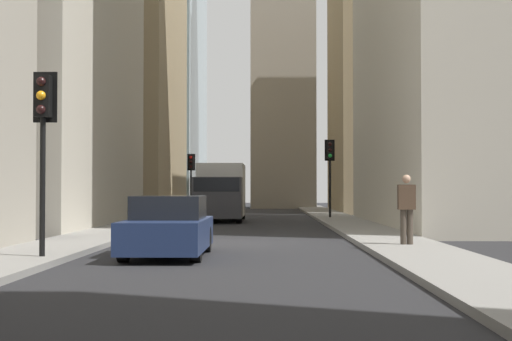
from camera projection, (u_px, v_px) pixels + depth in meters
ground_plane at (237, 242)px, 22.56m from camera, size 135.00×135.00×0.00m
sidewalk_right at (86, 240)px, 22.63m from camera, size 90.00×2.20×0.14m
sidewalk_left at (388, 240)px, 22.49m from camera, size 90.00×2.20×0.14m
building_left_far at (406, 79)px, 52.96m from camera, size 12.35×10.00×18.64m
building_right_far at (104, 56)px, 53.44m from camera, size 15.77×10.00×22.00m
delivery_truck at (221, 192)px, 37.58m from camera, size 6.46×2.25×2.84m
sedan_navy at (168, 228)px, 17.67m from camera, size 4.30×1.78×1.42m
traffic_light_foreground at (43, 120)px, 16.25m from camera, size 0.43×0.52×3.98m
traffic_light_midblock at (330, 160)px, 39.20m from camera, size 0.43×0.52×4.02m
traffic_light_far_junction at (191, 169)px, 50.33m from camera, size 0.43×0.52×3.81m
pedestrian at (407, 206)px, 19.73m from camera, size 0.26×0.44×1.81m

